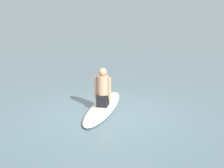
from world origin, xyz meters
The scene contains 3 objects.
ground_plane centered at (0.00, 0.00, 0.00)m, with size 400.00×400.00×0.00m, color slate.
surfboard centered at (0.10, -0.38, 0.05)m, with size 2.91×0.62×0.10m, color silver.
person_paddler centered at (0.10, -0.38, 0.56)m, with size 0.44×0.39×1.01m.
Camera 1 is at (0.33, 8.38, 3.09)m, focal length 56.76 mm.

